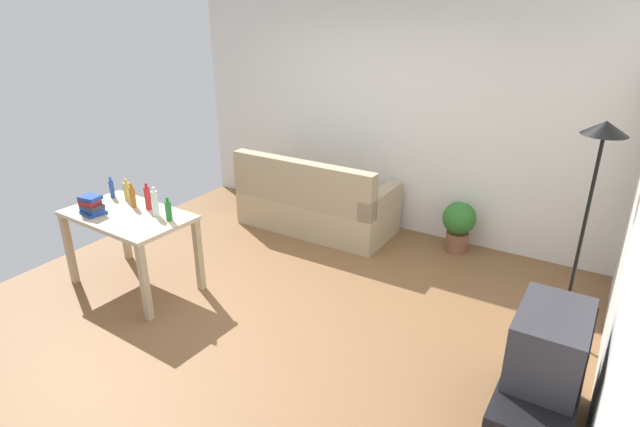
{
  "coord_description": "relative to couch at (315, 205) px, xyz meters",
  "views": [
    {
      "loc": [
        2.4,
        -3.27,
        2.62
      ],
      "look_at": [
        0.1,
        0.5,
        0.75
      ],
      "focal_mm": 29.08,
      "sensor_mm": 36.0,
      "label": 1
    }
  ],
  "objects": [
    {
      "name": "ground_plane",
      "position": [
        0.64,
        -1.59,
        -0.32
      ],
      "size": [
        5.2,
        4.4,
        0.02
      ],
      "primitive_type": "cube",
      "color": "brown"
    },
    {
      "name": "wall_rear",
      "position": [
        0.64,
        0.61,
        1.04
      ],
      "size": [
        5.2,
        0.1,
        2.7
      ],
      "primitive_type": "cube",
      "color": "silver",
      "rests_on": "ground_plane"
    },
    {
      "name": "couch",
      "position": [
        0.0,
        0.0,
        0.0
      ],
      "size": [
        1.82,
        0.84,
        0.92
      ],
      "rotation": [
        0.0,
        0.0,
        3.14
      ],
      "color": "tan",
      "rests_on": "ground_plane"
    },
    {
      "name": "tv_stand",
      "position": [
        2.89,
        -1.98,
        -0.07
      ],
      "size": [
        0.44,
        1.1,
        0.48
      ],
      "rotation": [
        0.0,
        0.0,
        1.57
      ],
      "color": "black",
      "rests_on": "ground_plane"
    },
    {
      "name": "tv",
      "position": [
        2.89,
        -1.98,
        0.39
      ],
      "size": [
        0.41,
        0.6,
        0.44
      ],
      "rotation": [
        0.0,
        0.0,
        1.57
      ],
      "color": "#2D2D33",
      "rests_on": "tv_stand"
    },
    {
      "name": "torchiere_lamp",
      "position": [
        2.89,
        -0.76,
        1.11
      ],
      "size": [
        0.32,
        0.32,
        1.81
      ],
      "color": "black",
      "rests_on": "ground_plane"
    },
    {
      "name": "desk",
      "position": [
        -0.77,
        -2.04,
        0.34
      ],
      "size": [
        1.24,
        0.76,
        0.76
      ],
      "rotation": [
        0.0,
        0.0,
        -0.05
      ],
      "color": "#C6B28E",
      "rests_on": "ground_plane"
    },
    {
      "name": "potted_plant",
      "position": [
        1.65,
        0.31,
        0.02
      ],
      "size": [
        0.36,
        0.36,
        0.57
      ],
      "color": "brown",
      "rests_on": "ground_plane"
    },
    {
      "name": "bottle_blue",
      "position": [
        -1.22,
        -1.83,
        0.54
      ],
      "size": [
        0.05,
        0.05,
        0.21
      ],
      "color": "#2347A3",
      "rests_on": "desk"
    },
    {
      "name": "bottle_squat",
      "position": [
        -1.04,
        -1.8,
        0.55
      ],
      "size": [
        0.06,
        0.06,
        0.22
      ],
      "color": "#BCB24C",
      "rests_on": "desk"
    },
    {
      "name": "bottle_amber",
      "position": [
        -0.85,
        -1.89,
        0.56
      ],
      "size": [
        0.05,
        0.05,
        0.24
      ],
      "color": "#9E6019",
      "rests_on": "desk"
    },
    {
      "name": "bottle_red",
      "position": [
        -0.68,
        -1.86,
        0.57
      ],
      "size": [
        0.06,
        0.06,
        0.26
      ],
      "color": "#AD2323",
      "rests_on": "desk"
    },
    {
      "name": "bottle_clear",
      "position": [
        -0.5,
        -1.93,
        0.58
      ],
      "size": [
        0.06,
        0.06,
        0.28
      ],
      "color": "silver",
      "rests_on": "desk"
    },
    {
      "name": "bottle_green",
      "position": [
        -0.32,
        -1.94,
        0.55
      ],
      "size": [
        0.06,
        0.06,
        0.22
      ],
      "color": "#1E722D",
      "rests_on": "desk"
    },
    {
      "name": "book_stack",
      "position": [
        -1.03,
        -2.21,
        0.53
      ],
      "size": [
        0.24,
        0.21,
        0.18
      ],
      "color": "navy",
      "rests_on": "desk"
    }
  ]
}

